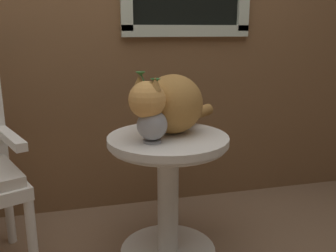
% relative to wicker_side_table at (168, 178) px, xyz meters
% --- Properties ---
extents(wicker_side_table, '(0.58, 0.58, 0.64)m').
position_rel_wicker_side_table_xyz_m(wicker_side_table, '(0.00, 0.00, 0.00)').
color(wicker_side_table, silver).
rests_on(wicker_side_table, ground_plane).
extents(cat, '(0.52, 0.46, 0.30)m').
position_rel_wicker_side_table_xyz_m(cat, '(0.02, 0.04, 0.36)').
color(cat, '#AD7A3D').
rests_on(cat, wicker_side_table).
extents(pewter_vase_with_ivy, '(0.14, 0.14, 0.31)m').
position_rel_wicker_side_table_xyz_m(pewter_vase_with_ivy, '(-0.09, -0.08, 0.31)').
color(pewter_vase_with_ivy, '#99999E').
rests_on(pewter_vase_with_ivy, wicker_side_table).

